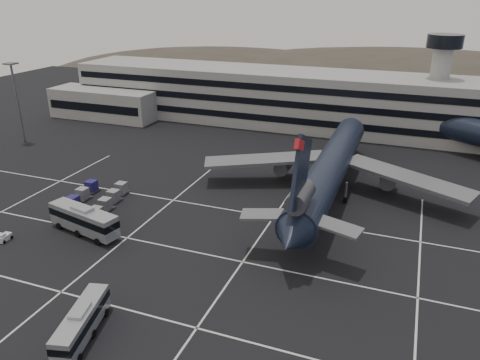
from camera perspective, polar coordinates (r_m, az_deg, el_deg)
name	(u,v)px	position (r m, az deg, el deg)	size (l,w,h in m)	color
ground	(148,260)	(64.73, -11.10, -9.51)	(260.00, 260.00, 0.00)	black
lane_markings	(157,258)	(64.80, -10.04, -9.38)	(90.00, 55.62, 0.01)	silver
terminal	(279,98)	(124.72, 4.82, 9.90)	(125.00, 26.00, 24.00)	gray
hills	(386,99)	(221.10, 17.37, 9.44)	(352.00, 180.00, 44.00)	#38332B
lightpole_left	(16,92)	(119.88, -25.68, 9.68)	(2.40, 2.40, 18.28)	slate
trijet_main	(330,168)	(81.14, 10.91, 1.41)	(47.46, 57.48, 18.08)	black
bus_near	(82,322)	(52.92, -18.75, -16.03)	(4.64, 10.13, 3.48)	#95989D
bus_far	(84,219)	(72.53, -18.52, -4.52)	(12.52, 5.37, 4.31)	#95989D
tug_a	(4,237)	(75.60, -26.83, -6.27)	(1.43, 2.15, 1.30)	silver
tug_b	(63,216)	(78.71, -20.79, -4.13)	(1.84, 2.26, 1.27)	silver
uld_cluster	(94,199)	(81.96, -17.41, -2.25)	(10.12, 13.86, 2.07)	#2D2D30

